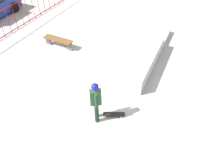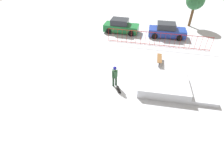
{
  "view_description": "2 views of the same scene",
  "coord_description": "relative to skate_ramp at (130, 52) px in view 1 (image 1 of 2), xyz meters",
  "views": [
    {
      "loc": [
        -6.5,
        -3.95,
        6.63
      ],
      "look_at": [
        -0.79,
        -0.45,
        0.9
      ],
      "focal_mm": 36.48,
      "sensor_mm": 36.0,
      "label": 1
    },
    {
      "loc": [
        0.74,
        -10.72,
        8.82
      ],
      "look_at": [
        -2.5,
        -0.74,
        1.0
      ],
      "focal_mm": 28.52,
      "sensor_mm": 36.0,
      "label": 2
    }
  ],
  "objects": [
    {
      "name": "skate_ramp",
      "position": [
        0.0,
        0.0,
        0.0
      ],
      "size": [
        5.7,
        3.3,
        0.74
      ],
      "rotation": [
        0.0,
        0.0,
        0.14
      ],
      "color": "silver",
      "rests_on": "ground"
    },
    {
      "name": "skateboard",
      "position": [
        -3.53,
        -1.22,
        -0.24
      ],
      "size": [
        0.57,
        0.79,
        0.09
      ],
      "rotation": [
        0.0,
        0.0,
        5.23
      ],
      "color": "black",
      "rests_on": "ground"
    },
    {
      "name": "perimeter_fence",
      "position": [
        -1.68,
        6.83,
        0.45
      ],
      "size": [
        10.46,
        1.02,
        1.5
      ],
      "rotation": [
        0.0,
        0.0,
        0.09
      ],
      "color": "maroon",
      "rests_on": "ground"
    },
    {
      "name": "ground_plane",
      "position": [
        -1.68,
        -0.03,
        -0.32
      ],
      "size": [
        60.0,
        60.0,
        0.0
      ],
      "primitive_type": "plane",
      "color": "#B2B7C1"
    },
    {
      "name": "park_bench",
      "position": [
        -1.1,
        3.6,
        0.04
      ],
      "size": [
        0.56,
        1.65,
        0.48
      ],
      "rotation": [
        0.0,
        0.0,
        1.67
      ],
      "color": "brown",
      "rests_on": "ground"
    },
    {
      "name": "skater",
      "position": [
        -3.97,
        -0.76,
        0.69
      ],
      "size": [
        0.41,
        0.43,
        1.73
      ],
      "rotation": [
        0.0,
        0.0,
        5.39
      ],
      "color": "black",
      "rests_on": "ground"
    }
  ]
}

